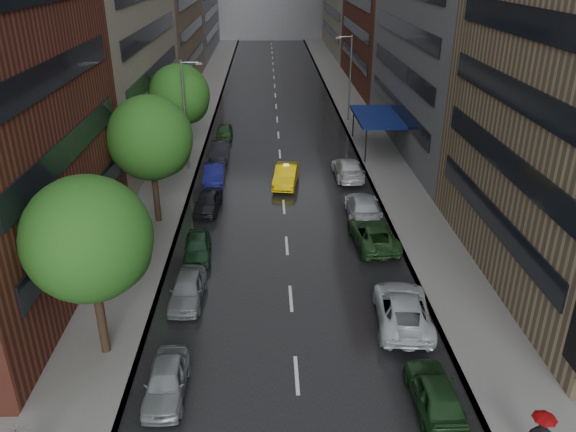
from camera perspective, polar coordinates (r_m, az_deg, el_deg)
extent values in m
cube|color=black|center=(67.17, -1.17, 10.66)|extent=(14.00, 140.00, 0.01)
cube|color=gray|center=(67.61, -8.96, 10.52)|extent=(4.00, 140.00, 0.15)
cube|color=gray|center=(67.90, 6.58, 10.72)|extent=(4.00, 140.00, 0.15)
cube|color=#937A5B|center=(80.51, -12.92, 20.38)|extent=(8.00, 28.00, 22.00)
cube|color=slate|center=(53.77, 16.19, 19.18)|extent=(8.00, 28.00, 24.00)
cylinder|color=#382619|center=(26.35, -18.58, -9.03)|extent=(0.40, 0.40, 4.70)
sphere|color=#1E5116|center=(24.64, -19.67, -2.19)|extent=(5.37, 5.37, 5.37)
cylinder|color=#382619|center=(38.34, -13.30, 2.61)|extent=(0.40, 0.40, 4.77)
sphere|color=#1E5116|center=(37.17, -13.84, 7.72)|extent=(5.46, 5.46, 5.46)
cylinder|color=#382619|center=(50.77, -10.68, 8.21)|extent=(0.40, 0.40, 4.59)
sphere|color=#1E5116|center=(49.92, -10.99, 11.99)|extent=(5.24, 5.24, 5.24)
imported|color=yellow|center=(44.39, -0.20, 4.16)|extent=(2.34, 4.96, 1.57)
imported|color=gray|center=(24.44, -12.26, -16.05)|extent=(1.64, 4.05, 1.38)
imported|color=slate|center=(29.97, -10.17, -7.31)|extent=(1.82, 4.24, 1.43)
imported|color=#18341F|center=(34.09, -9.17, -3.10)|extent=(1.86, 4.03, 1.34)
imported|color=black|center=(40.08, -8.15, 1.43)|extent=(2.02, 4.27, 1.41)
imported|color=#111251|center=(45.18, -7.51, 4.25)|extent=(1.62, 4.47, 1.47)
imported|color=black|center=(50.74, -6.96, 6.61)|extent=(1.61, 4.53, 1.49)
imported|color=#1D3E1C|center=(56.83, -6.49, 8.54)|extent=(1.62, 3.91, 1.32)
imported|color=#19381A|center=(24.08, 14.71, -16.94)|extent=(1.80, 4.35, 1.47)
imported|color=silver|center=(28.44, 11.57, -9.22)|extent=(3.11, 5.79, 1.55)
imported|color=#1D3E1C|center=(35.40, 8.65, -1.82)|extent=(2.82, 5.52, 1.49)
imported|color=#B3B8BE|center=(39.00, 7.62, 0.92)|extent=(2.48, 5.57, 1.59)
imported|color=silver|center=(46.13, 6.09, 4.82)|extent=(2.28, 5.41, 1.56)
imported|color=#B10D0F|center=(22.57, 24.56, -18.45)|extent=(0.82, 0.82, 0.72)
cylinder|color=gray|center=(47.12, -10.42, 9.92)|extent=(0.18, 0.18, 9.00)
cube|color=gray|center=(46.06, -9.05, 15.03)|extent=(0.50, 0.22, 0.16)
cylinder|color=gray|center=(61.91, 6.33, 13.70)|extent=(0.18, 0.18, 9.00)
cube|color=gray|center=(61.06, 5.16, 17.59)|extent=(0.50, 0.22, 0.16)
cube|color=navy|center=(52.83, 9.07, 9.94)|extent=(4.00, 8.00, 0.25)
cylinder|color=black|center=(49.36, 7.92, 7.14)|extent=(0.12, 0.12, 3.00)
cylinder|color=black|center=(56.55, 6.65, 9.49)|extent=(0.12, 0.12, 3.00)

